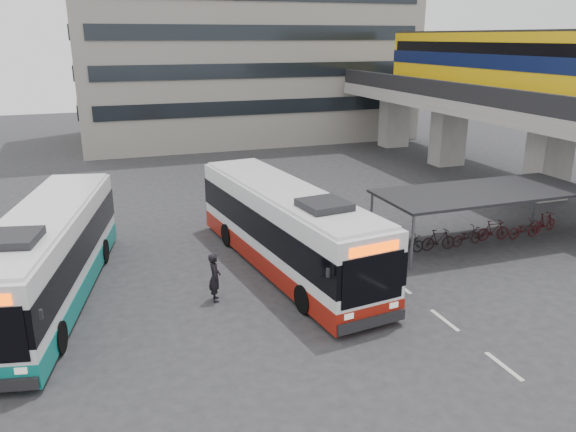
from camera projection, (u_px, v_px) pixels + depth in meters
name	position (u px, v px, depth m)	size (l,w,h in m)	color
ground	(342.00, 295.00, 21.16)	(120.00, 120.00, 0.00)	#28282B
viaduct	(498.00, 86.00, 36.45)	(8.00, 32.00, 9.68)	gray
bike_shelter	(481.00, 213.00, 26.11)	(10.00, 4.00, 2.54)	#595B60
office_block	(240.00, 0.00, 51.56)	(30.00, 15.00, 25.00)	gray
road_markings	(444.00, 320.00, 19.27)	(0.15, 7.60, 0.01)	beige
bus_main	(286.00, 228.00, 23.21)	(4.25, 12.77, 3.71)	white
bus_teal	(48.00, 257.00, 20.33)	(5.22, 12.50, 3.61)	white
pedestrian	(215.00, 277.00, 20.45)	(0.67, 0.44, 1.84)	black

